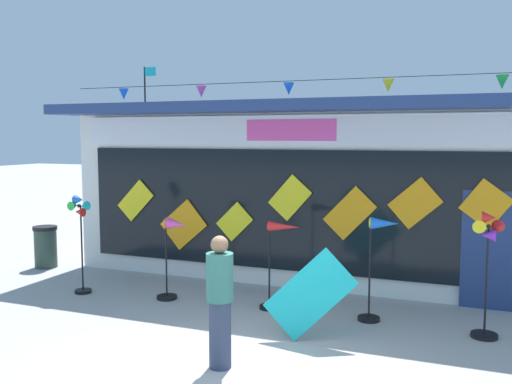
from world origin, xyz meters
name	(u,v)px	position (x,y,z in m)	size (l,w,h in m)	color
ground_plane	(238,373)	(0.00, 0.00, 0.00)	(80.00, 80.00, 0.00)	#ADAAA5
kite_shop_building	(321,185)	(-0.60, 6.09, 1.79)	(10.08, 5.28, 4.61)	silver
wind_spinner_far_left	(80,227)	(-4.08, 2.17, 1.25)	(0.39, 0.31, 1.83)	black
wind_spinner_left	(173,246)	(-2.30, 2.44, 0.97)	(0.63, 0.36, 1.47)	black
wind_spinner_center_left	(278,253)	(-0.37, 2.57, 0.97)	(0.69, 0.33, 1.49)	black
wind_spinner_center_right	(379,254)	(1.27, 2.58, 1.08)	(0.62, 0.35, 1.66)	black
wind_spinner_right	(487,255)	(2.82, 2.42, 1.21)	(0.43, 0.38, 1.85)	black
person_near_camera	(220,301)	(-0.28, 0.09, 0.86)	(0.34, 0.34, 1.68)	#333D56
trash_bin	(46,247)	(-6.17, 3.56, 0.46)	(0.52, 0.52, 0.92)	#2D4238
display_kite_on_ground	(310,294)	(0.51, 1.42, 0.67)	(0.68, 0.03, 1.23)	#19B7BC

